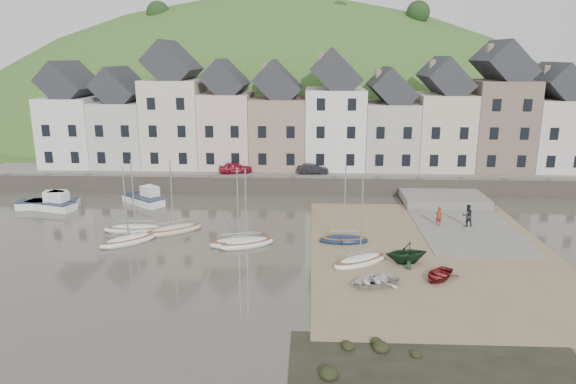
{
  "coord_description": "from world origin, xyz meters",
  "views": [
    {
      "loc": [
        1.96,
        -37.37,
        14.23
      ],
      "look_at": [
        0.0,
        6.0,
        3.0
      ],
      "focal_mm": 33.16,
      "sensor_mm": 36.0,
      "label": 1
    }
  ],
  "objects_px": {
    "sailboat_0": "(136,229)",
    "person_dark": "(467,215)",
    "rowboat_green": "(406,252)",
    "car_left": "(236,168)",
    "person_red": "(439,216)",
    "car_right": "(313,169)",
    "rowboat_red": "(439,275)",
    "rowboat_white": "(374,281)"
  },
  "relations": [
    {
      "from": "rowboat_green",
      "to": "car_left",
      "type": "bearing_deg",
      "value": -157.47
    },
    {
      "from": "person_red",
      "to": "person_dark",
      "type": "xyz_separation_m",
      "value": [
        2.36,
        -0.18,
        0.14
      ]
    },
    {
      "from": "rowboat_red",
      "to": "person_dark",
      "type": "relative_size",
      "value": 1.48
    },
    {
      "from": "person_dark",
      "to": "car_right",
      "type": "bearing_deg",
      "value": -56.92
    },
    {
      "from": "person_red",
      "to": "person_dark",
      "type": "height_order",
      "value": "person_dark"
    },
    {
      "from": "rowboat_green",
      "to": "person_dark",
      "type": "bearing_deg",
      "value": 129.98
    },
    {
      "from": "person_red",
      "to": "car_right",
      "type": "distance_m",
      "value": 16.93
    },
    {
      "from": "person_red",
      "to": "person_dark",
      "type": "distance_m",
      "value": 2.37
    },
    {
      "from": "rowboat_red",
      "to": "car_right",
      "type": "bearing_deg",
      "value": 145.55
    },
    {
      "from": "person_dark",
      "to": "person_red",
      "type": "bearing_deg",
      "value": -16.06
    },
    {
      "from": "sailboat_0",
      "to": "person_dark",
      "type": "relative_size",
      "value": 3.33
    },
    {
      "from": "sailboat_0",
      "to": "person_dark",
      "type": "bearing_deg",
      "value": 5.01
    },
    {
      "from": "person_red",
      "to": "rowboat_red",
      "type": "bearing_deg",
      "value": 58.18
    },
    {
      "from": "rowboat_green",
      "to": "person_red",
      "type": "bearing_deg",
      "value": 141.92
    },
    {
      "from": "rowboat_white",
      "to": "person_red",
      "type": "xyz_separation_m",
      "value": [
        6.87,
        12.52,
        0.53
      ]
    },
    {
      "from": "rowboat_white",
      "to": "car_left",
      "type": "height_order",
      "value": "car_left"
    },
    {
      "from": "sailboat_0",
      "to": "person_red",
      "type": "distance_m",
      "value": 25.51
    },
    {
      "from": "sailboat_0",
      "to": "rowboat_green",
      "type": "bearing_deg",
      "value": -15.79
    },
    {
      "from": "rowboat_red",
      "to": "car_left",
      "type": "relative_size",
      "value": 0.78
    },
    {
      "from": "person_dark",
      "to": "car_left",
      "type": "relative_size",
      "value": 0.52
    },
    {
      "from": "person_red",
      "to": "car_left",
      "type": "distance_m",
      "value": 23.26
    },
    {
      "from": "sailboat_0",
      "to": "person_red",
      "type": "relative_size",
      "value": 3.93
    },
    {
      "from": "rowboat_white",
      "to": "rowboat_green",
      "type": "relative_size",
      "value": 1.08
    },
    {
      "from": "rowboat_red",
      "to": "person_red",
      "type": "distance_m",
      "value": 11.58
    },
    {
      "from": "rowboat_white",
      "to": "rowboat_red",
      "type": "height_order",
      "value": "rowboat_white"
    },
    {
      "from": "rowboat_green",
      "to": "person_dark",
      "type": "xyz_separation_m",
      "value": [
        6.53,
        8.43,
        0.23
      ]
    },
    {
      "from": "sailboat_0",
      "to": "car_right",
      "type": "bearing_deg",
      "value": 46.92
    },
    {
      "from": "sailboat_0",
      "to": "rowboat_green",
      "type": "height_order",
      "value": "sailboat_0"
    },
    {
      "from": "rowboat_green",
      "to": "car_right",
      "type": "distance_m",
      "value": 22.67
    },
    {
      "from": "sailboat_0",
      "to": "rowboat_white",
      "type": "relative_size",
      "value": 1.96
    },
    {
      "from": "sailboat_0",
      "to": "car_left",
      "type": "relative_size",
      "value": 1.74
    },
    {
      "from": "sailboat_0",
      "to": "rowboat_white",
      "type": "xyz_separation_m",
      "value": [
        18.51,
        -9.9,
        0.13
      ]
    },
    {
      "from": "rowboat_red",
      "to": "car_right",
      "type": "height_order",
      "value": "car_right"
    },
    {
      "from": "rowboat_red",
      "to": "person_red",
      "type": "relative_size",
      "value": 1.75
    },
    {
      "from": "rowboat_red",
      "to": "car_left",
      "type": "height_order",
      "value": "car_left"
    },
    {
      "from": "rowboat_green",
      "to": "sailboat_0",
      "type": "bearing_deg",
      "value": -118.04
    },
    {
      "from": "person_red",
      "to": "car_left",
      "type": "height_order",
      "value": "car_left"
    },
    {
      "from": "person_dark",
      "to": "rowboat_red",
      "type": "bearing_deg",
      "value": 54.67
    },
    {
      "from": "rowboat_red",
      "to": "car_left",
      "type": "xyz_separation_m",
      "value": [
        -16.69,
        24.34,
        1.87
      ]
    },
    {
      "from": "car_right",
      "to": "rowboat_red",
      "type": "bearing_deg",
      "value": -166.23
    },
    {
      "from": "rowboat_white",
      "to": "car_right",
      "type": "bearing_deg",
      "value": 166.18
    },
    {
      "from": "sailboat_0",
      "to": "person_dark",
      "type": "distance_m",
      "value": 27.85
    }
  ]
}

